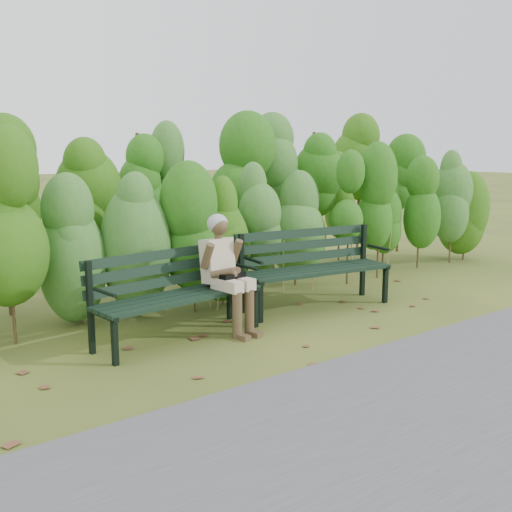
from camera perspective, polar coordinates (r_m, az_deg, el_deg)
ground at (r=6.20m, az=1.97°, el=-7.30°), size 80.00×80.00×0.00m
footpath at (r=4.80m, az=19.20°, el=-13.18°), size 60.00×2.50×0.01m
hedge_band at (r=7.47m, az=-7.04°, el=5.48°), size 11.04×1.67×2.42m
leaf_litter at (r=6.19m, az=3.38°, el=-7.31°), size 6.00×2.21×0.01m
bench_left at (r=5.97m, az=-7.92°, el=-2.97°), size 1.79×0.75×0.87m
bench_right at (r=7.13m, az=5.31°, el=-0.53°), size 1.90×0.85×0.92m
seated_woman at (r=6.11m, az=-2.94°, el=-0.89°), size 0.48×0.70×1.21m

